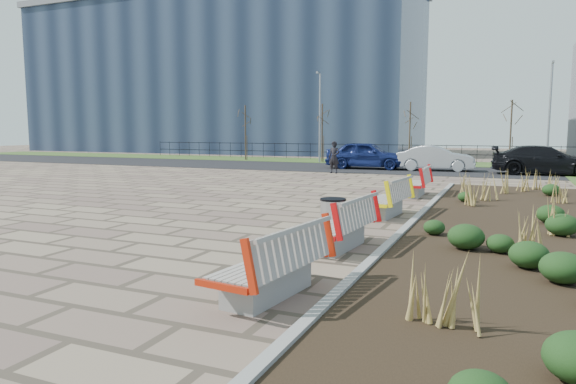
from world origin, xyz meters
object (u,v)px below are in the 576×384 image
at_px(car_black, 544,160).
at_px(lamp_east, 549,116).
at_px(car_blue, 367,155).
at_px(bench_c, 385,197).
at_px(litter_bin, 333,220).
at_px(car_silver, 436,158).
at_px(bench_b, 338,223).
at_px(pedestrian, 334,157).
at_px(bench_a, 268,261).
at_px(bench_d, 414,181).
at_px(lamp_west, 320,118).

bearing_deg(car_black, lamp_east, -6.53).
bearing_deg(car_blue, bench_c, -166.24).
height_order(litter_bin, car_silver, car_silver).
bearing_deg(bench_b, pedestrian, 113.61).
bearing_deg(bench_a, car_black, 85.75).
relative_size(bench_c, car_silver, 0.51).
bearing_deg(car_black, bench_d, 155.24).
distance_m(litter_bin, car_blue, 19.60).
bearing_deg(bench_d, car_blue, 111.58).
xyz_separation_m(pedestrian, lamp_west, (-3.60, 7.81, 2.20)).
relative_size(bench_a, bench_b, 1.00).
bearing_deg(lamp_east, bench_d, -107.85).
xyz_separation_m(bench_a, lamp_west, (-9.00, 27.18, 2.54)).
xyz_separation_m(bench_b, car_blue, (-4.59, 19.81, 0.31)).
bearing_deg(car_silver, lamp_east, -59.85).
height_order(bench_c, litter_bin, bench_c).
relative_size(bench_d, car_black, 0.42).
bearing_deg(litter_bin, pedestrian, 108.04).
distance_m(bench_d, car_blue, 12.16).
distance_m(bench_c, car_black, 16.02).
relative_size(litter_bin, car_black, 0.17).
height_order(bench_a, car_blue, car_blue).
height_order(bench_d, lamp_east, lamp_east).
xyz_separation_m(bench_c, car_silver, (-0.74, 15.91, 0.20)).
bearing_deg(litter_bin, bench_c, 84.48).
bearing_deg(lamp_west, lamp_east, 0.00).
bearing_deg(bench_d, car_black, 66.37).
bearing_deg(bench_b, bench_a, -84.75).
xyz_separation_m(litter_bin, car_blue, (-4.27, 19.13, 0.38)).
distance_m(bench_a, bench_b, 3.09).
height_order(bench_a, lamp_west, lamp_west).
xyz_separation_m(car_silver, lamp_east, (5.74, 4.13, 2.34)).
xyz_separation_m(car_black, lamp_west, (-13.61, 4.69, 2.29)).
bearing_deg(bench_a, litter_bin, 102.24).
xyz_separation_m(bench_a, pedestrian, (-5.40, 19.37, 0.34)).
bearing_deg(bench_b, car_silver, 97.37).
relative_size(bench_a, litter_bin, 2.48).
bearing_deg(car_black, car_blue, 85.66).
height_order(bench_b, car_blue, car_blue).
distance_m(bench_c, car_silver, 15.93).
bearing_deg(car_blue, lamp_west, 43.41).
xyz_separation_m(bench_a, bench_b, (0.00, 3.09, 0.00)).
relative_size(litter_bin, car_silver, 0.20).
height_order(pedestrian, lamp_east, lamp_east).
relative_size(bench_a, bench_c, 1.00).
distance_m(car_black, lamp_east, 5.24).
xyz_separation_m(bench_d, car_blue, (-4.59, 11.25, 0.31)).
xyz_separation_m(bench_b, lamp_east, (5.00, 24.09, 2.54)).
bearing_deg(bench_d, bench_a, -90.60).
distance_m(bench_b, car_black, 19.93).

